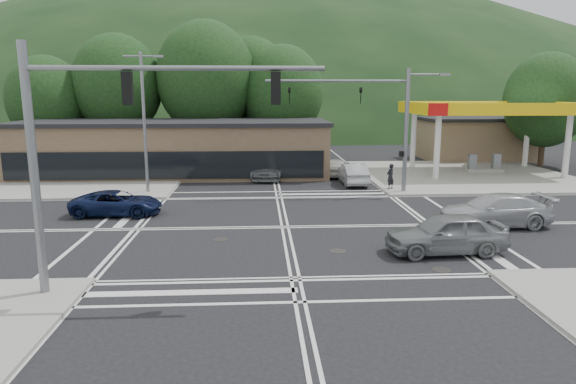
{
  "coord_description": "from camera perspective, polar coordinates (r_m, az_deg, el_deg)",
  "views": [
    {
      "loc": [
        -1.24,
        -24.3,
        6.47
      ],
      "look_at": [
        0.25,
        1.81,
        1.4
      ],
      "focal_mm": 32.0,
      "sensor_mm": 36.0,
      "label": 1
    }
  ],
  "objects": [
    {
      "name": "convenience_store",
      "position": [
        53.87,
        20.06,
        5.44
      ],
      "size": [
        10.0,
        6.0,
        3.8
      ],
      "primitive_type": "cube",
      "color": "#846B4F",
      "rests_on": "ground"
    },
    {
      "name": "signal_mast_ne",
      "position": [
        33.54,
        10.98,
        8.39
      ],
      "size": [
        11.65,
        0.3,
        8.0
      ],
      "color": "slate",
      "rests_on": "ground"
    },
    {
      "name": "tree_n_b",
      "position": [
        48.55,
        -9.1,
        12.4
      ],
      "size": [
        9.0,
        9.0,
        12.98
      ],
      "color": "#382619",
      "rests_on": "ground"
    },
    {
      "name": "car_northbound",
      "position": [
        39.49,
        -2.16,
        2.72
      ],
      "size": [
        2.98,
        5.8,
        1.61
      ],
      "primitive_type": "imported",
      "rotation": [
        0.0,
        0.0,
        -0.13
      ],
      "color": "slate",
      "rests_on": "ground"
    },
    {
      "name": "car_queue_a",
      "position": [
        37.13,
        7.24,
        2.03
      ],
      "size": [
        1.61,
        4.6,
        1.52
      ],
      "primitive_type": "imported",
      "rotation": [
        0.0,
        0.0,
        3.14
      ],
      "color": "#9C9FA3",
      "rests_on": "ground"
    },
    {
      "name": "tree_n_e",
      "position": [
        52.31,
        -4.18,
        11.68
      ],
      "size": [
        8.4,
        8.4,
        11.98
      ],
      "color": "#382619",
      "rests_on": "ground"
    },
    {
      "name": "tree_n_c",
      "position": [
        48.35,
        -0.62,
        10.99
      ],
      "size": [
        7.6,
        7.6,
        10.87
      ],
      "color": "#382619",
      "rests_on": "ground"
    },
    {
      "name": "car_grey_center",
      "position": [
        21.94,
        17.13,
        -4.42
      ],
      "size": [
        4.99,
        2.27,
        1.66
      ],
      "primitive_type": "imported",
      "rotation": [
        0.0,
        0.0,
        -1.51
      ],
      "color": "slate",
      "rests_on": "ground"
    },
    {
      "name": "tree_ne",
      "position": [
        50.99,
        26.77,
        9.11
      ],
      "size": [
        7.2,
        7.2,
        9.99
      ],
      "color": "#382619",
      "rests_on": "ground"
    },
    {
      "name": "sidewalk_ne",
      "position": [
        43.0,
        18.98,
        1.82
      ],
      "size": [
        16.0,
        16.0,
        0.15
      ],
      "primitive_type": "cube",
      "color": "gray",
      "rests_on": "ground"
    },
    {
      "name": "streetlight_nw",
      "position": [
        34.1,
        -15.62,
        8.19
      ],
      "size": [
        2.5,
        0.25,
        9.0
      ],
      "color": "slate",
      "rests_on": "ground"
    },
    {
      "name": "car_silver_east",
      "position": [
        27.1,
        21.88,
        -1.91
      ],
      "size": [
        5.53,
        2.32,
        1.59
      ],
      "primitive_type": "imported",
      "rotation": [
        0.0,
        0.0,
        -1.55
      ],
      "color": "#AAADB2",
      "rests_on": "ground"
    },
    {
      "name": "tree_n_a",
      "position": [
        49.96,
        -18.42,
        11.19
      ],
      "size": [
        8.0,
        8.0,
        11.75
      ],
      "color": "#382619",
      "rests_on": "ground"
    },
    {
      "name": "tree_n_d",
      "position": [
        50.89,
        -25.25,
        9.23
      ],
      "size": [
        6.8,
        6.8,
        9.76
      ],
      "color": "#382619",
      "rests_on": "ground"
    },
    {
      "name": "gas_station_canopy",
      "position": [
        44.24,
        21.31,
        8.38
      ],
      "size": [
        12.32,
        8.34,
        5.75
      ],
      "color": "silver",
      "rests_on": "ground"
    },
    {
      "name": "signal_mast_sw",
      "position": [
        16.95,
        -21.04,
        5.68
      ],
      "size": [
        9.14,
        0.28,
        8.0
      ],
      "color": "slate",
      "rests_on": "ground"
    },
    {
      "name": "car_queue_b",
      "position": [
        40.51,
        5.27,
        2.77
      ],
      "size": [
        1.86,
        4.29,
        1.44
      ],
      "primitive_type": "imported",
      "rotation": [
        0.0,
        0.0,
        3.1
      ],
      "color": "beige",
      "rests_on": "ground"
    },
    {
      "name": "hill_north",
      "position": [
        114.49,
        -2.66,
        7.72
      ],
      "size": [
        252.0,
        126.0,
        140.0
      ],
      "primitive_type": "ellipsoid",
      "color": "black",
      "rests_on": "ground"
    },
    {
      "name": "sidewalk_nw",
      "position": [
        42.12,
        -22.29,
        1.41
      ],
      "size": [
        16.0,
        16.0,
        0.15
      ],
      "primitive_type": "cube",
      "color": "gray",
      "rests_on": "ground"
    },
    {
      "name": "commercial_row",
      "position": [
        42.08,
        -12.53,
        4.61
      ],
      "size": [
        24.0,
        8.0,
        4.0
      ],
      "primitive_type": "cube",
      "color": "brown",
      "rests_on": "ground"
    },
    {
      "name": "ground",
      "position": [
        25.17,
        -0.33,
        -3.92
      ],
      "size": [
        120.0,
        120.0,
        0.0
      ],
      "primitive_type": "plane",
      "color": "black",
      "rests_on": "ground"
    },
    {
      "name": "car_blue_west",
      "position": [
        28.99,
        -18.5,
        -1.17
      ],
      "size": [
        4.79,
        2.3,
        1.32
      ],
      "primitive_type": "imported",
      "rotation": [
        0.0,
        0.0,
        1.55
      ],
      "color": "#0C1536",
      "rests_on": "ground"
    },
    {
      "name": "pedestrian",
      "position": [
        34.84,
        11.31,
        1.72
      ],
      "size": [
        0.73,
        0.7,
        1.69
      ],
      "primitive_type": "imported",
      "rotation": [
        0.0,
        0.0,
        3.8
      ],
      "color": "black",
      "rests_on": "sidewalk_ne"
    }
  ]
}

